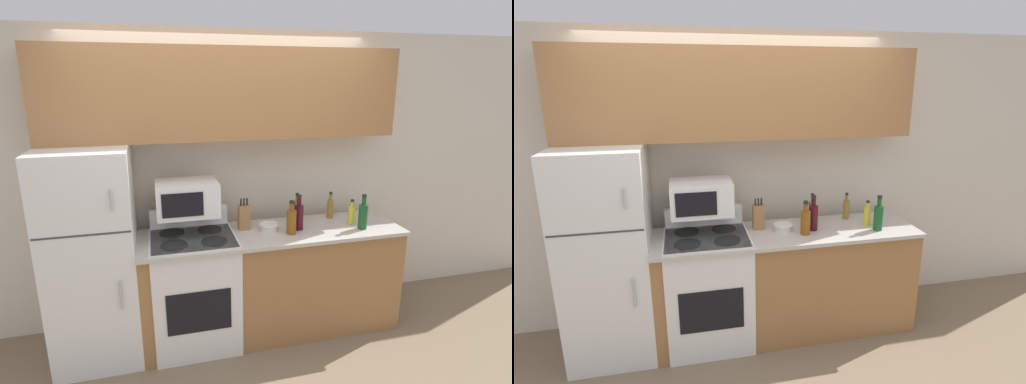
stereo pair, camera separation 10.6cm
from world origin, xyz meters
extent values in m
plane|color=#7F6B51|center=(0.00, 0.00, 0.00)|extent=(12.00, 12.00, 0.00)
cube|color=beige|center=(0.00, 0.74, 1.27)|extent=(8.00, 0.05, 2.55)
cube|color=#9E6B3D|center=(0.32, 0.29, 0.45)|extent=(2.18, 0.58, 0.90)
cube|color=#BCB7AD|center=(0.32, 0.27, 0.92)|extent=(2.18, 0.62, 0.03)
cube|color=white|center=(-1.09, 0.35, 0.84)|extent=(0.65, 0.71, 1.68)
cube|color=#383838|center=(-1.09, 0.00, 1.14)|extent=(0.63, 0.01, 0.01)
cylinder|color=#B7B7BC|center=(-0.88, -0.01, 1.38)|extent=(0.02, 0.02, 0.14)
cylinder|color=#B7B7BC|center=(-0.88, -0.01, 0.67)|extent=(0.02, 0.02, 0.22)
cube|color=#9E6B3D|center=(0.00, 0.54, 2.03)|extent=(2.83, 0.36, 0.71)
cube|color=white|center=(-0.34, 0.27, 0.47)|extent=(0.68, 0.58, 0.94)
cube|color=black|center=(-0.34, -0.02, 0.45)|extent=(0.49, 0.01, 0.34)
cube|color=#2D2D2D|center=(-0.34, 0.27, 0.94)|extent=(0.65, 0.55, 0.01)
cube|color=white|center=(-0.34, 0.55, 1.02)|extent=(0.65, 0.06, 0.16)
cylinder|color=black|center=(-0.49, 0.15, 0.95)|extent=(0.20, 0.20, 0.01)
cylinder|color=black|center=(-0.19, 0.15, 0.95)|extent=(0.20, 0.20, 0.01)
cylinder|color=black|center=(-0.49, 0.40, 0.95)|extent=(0.20, 0.20, 0.01)
cylinder|color=black|center=(-0.19, 0.40, 0.95)|extent=(0.20, 0.20, 0.01)
cube|color=white|center=(-0.36, 0.38, 1.24)|extent=(0.48, 0.36, 0.26)
cube|color=black|center=(-0.41, 0.19, 1.24)|extent=(0.31, 0.01, 0.19)
cube|color=#9E6B3D|center=(0.10, 0.38, 1.04)|extent=(0.09, 0.08, 0.21)
cylinder|color=black|center=(0.07, 0.37, 1.17)|extent=(0.01, 0.01, 0.06)
cylinder|color=black|center=(0.10, 0.37, 1.17)|extent=(0.01, 0.01, 0.06)
cylinder|color=black|center=(0.12, 0.37, 1.17)|extent=(0.01, 0.01, 0.06)
cylinder|color=silver|center=(0.29, 0.30, 0.96)|extent=(0.15, 0.15, 0.05)
torus|color=silver|center=(0.29, 0.30, 0.98)|extent=(0.17, 0.17, 0.01)
cylinder|color=#194C23|center=(1.07, 0.14, 1.04)|extent=(0.08, 0.08, 0.21)
cylinder|color=#194C23|center=(1.07, 0.14, 1.18)|extent=(0.03, 0.03, 0.07)
cylinder|color=black|center=(1.07, 0.14, 1.22)|extent=(0.04, 0.04, 0.02)
cylinder|color=olive|center=(0.92, 0.46, 1.02)|extent=(0.06, 0.06, 0.17)
cylinder|color=olive|center=(0.92, 0.46, 1.13)|extent=(0.03, 0.03, 0.05)
cylinder|color=black|center=(0.92, 0.46, 1.16)|extent=(0.03, 0.03, 0.02)
cylinder|color=gold|center=(1.03, 0.27, 1.01)|extent=(0.06, 0.06, 0.15)
cylinder|color=gold|center=(1.03, 0.27, 1.11)|extent=(0.03, 0.03, 0.05)
cylinder|color=black|center=(1.03, 0.27, 1.14)|extent=(0.03, 0.03, 0.02)
cylinder|color=#470F19|center=(0.54, 0.25, 1.04)|extent=(0.08, 0.08, 0.21)
cylinder|color=#470F19|center=(0.54, 0.25, 1.18)|extent=(0.03, 0.03, 0.07)
cylinder|color=black|center=(0.54, 0.25, 1.22)|extent=(0.04, 0.04, 0.02)
cylinder|color=brown|center=(0.45, 0.18, 1.03)|extent=(0.08, 0.08, 0.20)
cylinder|color=brown|center=(0.45, 0.18, 1.16)|extent=(0.04, 0.04, 0.06)
cylinder|color=black|center=(0.45, 0.18, 1.20)|extent=(0.04, 0.04, 0.02)
cylinder|color=#5B6619|center=(0.59, 0.44, 1.02)|extent=(0.06, 0.06, 0.18)
cylinder|color=#5B6619|center=(0.59, 0.44, 1.14)|extent=(0.03, 0.03, 0.06)
cylinder|color=black|center=(0.59, 0.44, 1.18)|extent=(0.03, 0.03, 0.02)
camera|label=1|loc=(-0.59, -2.69, 2.14)|focal=28.00mm
camera|label=2|loc=(-0.49, -2.71, 2.14)|focal=28.00mm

